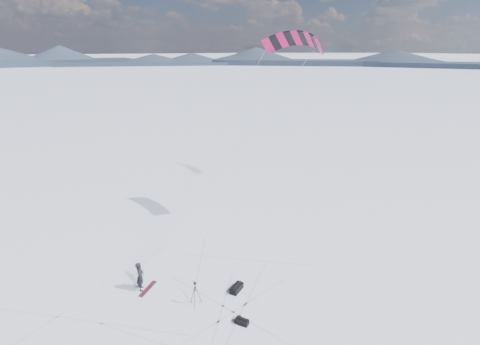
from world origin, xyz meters
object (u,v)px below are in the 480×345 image
gear_bag_b (242,321)px  tripod (195,290)px  snowkiter (142,289)px  gear_bag_a (237,288)px  snowboard (148,289)px

gear_bag_b → tripod: bearing=176.7°
snowkiter → tripod: tripod is taller
snowkiter → gear_bag_a: bearing=-103.4°
gear_bag_b → snowkiter: bearing=-178.9°
snowboard → gear_bag_a: gear_bag_a is taller
snowboard → gear_bag_b: size_ratio=1.95×
snowkiter → snowboard: size_ratio=1.19×
snowkiter → gear_bag_b: bearing=-126.8°
snowboard → snowkiter: bearing=111.0°
snowkiter → snowboard: snowkiter is taller
tripod → gear_bag_a: size_ratio=1.45×
tripod → gear_bag_b: size_ratio=1.90×
gear_bag_a → tripod: bearing=146.6°
snowkiter → tripod: bearing=-123.3°
tripod → gear_bag_b: tripod is taller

